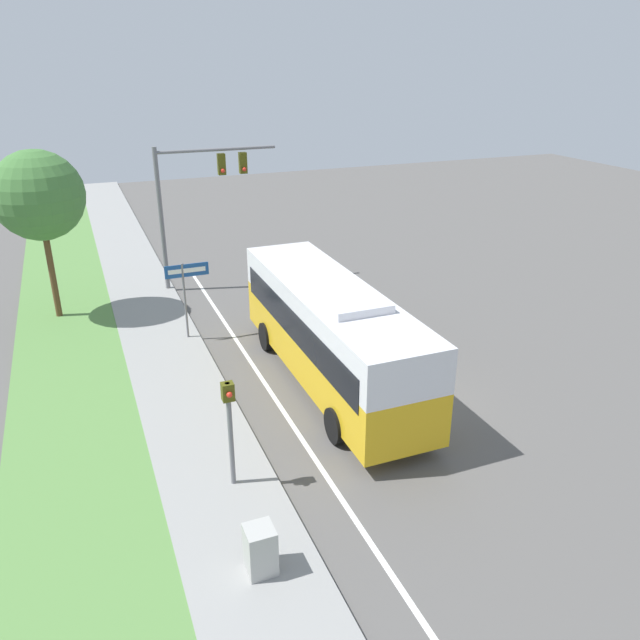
{
  "coord_description": "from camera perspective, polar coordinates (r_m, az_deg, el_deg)",
  "views": [
    {
      "loc": [
        -8.54,
        -14.14,
        9.73
      ],
      "look_at": [
        -1.57,
        3.18,
        1.78
      ],
      "focal_mm": 35.0,
      "sensor_mm": 36.0,
      "label": 1
    }
  ],
  "objects": [
    {
      "name": "grass_verge",
      "position": [
        17.16,
        -21.32,
        -13.12
      ],
      "size": [
        3.6,
        80.0,
        0.1
      ],
      "color": "#568442",
      "rests_on": "ground_plane"
    },
    {
      "name": "ground_plane",
      "position": [
        19.17,
        8.0,
        -7.69
      ],
      "size": [
        80.0,
        80.0,
        0.0
      ],
      "primitive_type": "plane",
      "color": "#565451"
    },
    {
      "name": "sidewalk",
      "position": [
        17.29,
        -10.56,
        -11.4
      ],
      "size": [
        2.8,
        80.0,
        0.12
      ],
      "color": "gray",
      "rests_on": "ground_plane"
    },
    {
      "name": "bus",
      "position": [
        19.36,
        0.97,
        -0.72
      ],
      "size": [
        2.6,
        10.09,
        3.48
      ],
      "color": "gold",
      "rests_on": "ground_plane"
    },
    {
      "name": "utility_cabinet",
      "position": [
        13.3,
        -5.48,
        -20.18
      ],
      "size": [
        0.58,
        0.6,
        1.05
      ],
      "color": "#A8A8A3",
      "rests_on": "sidewalk"
    },
    {
      "name": "pedestrian_signal",
      "position": [
        14.81,
        -8.27,
        -8.81
      ],
      "size": [
        0.28,
        0.34,
        2.87
      ],
      "color": "slate",
      "rests_on": "ground_plane"
    },
    {
      "name": "street_sign",
      "position": [
        22.86,
        -12.15,
        3.16
      ],
      "size": [
        1.56,
        0.08,
        2.97
      ],
      "color": "slate",
      "rests_on": "ground_plane"
    },
    {
      "name": "lane_divider_near",
      "position": [
        17.86,
        -2.27,
        -9.96
      ],
      "size": [
        0.14,
        30.0,
        0.01
      ],
      "color": "silver",
      "rests_on": "ground_plane"
    },
    {
      "name": "roadside_tree",
      "position": [
        25.8,
        -24.35,
        10.31
      ],
      "size": [
        3.36,
        3.36,
        6.51
      ],
      "color": "brown",
      "rests_on": "grass_verge"
    },
    {
      "name": "signal_gantry",
      "position": [
        27.89,
        -11.31,
        11.69
      ],
      "size": [
        5.29,
        0.41,
        6.27
      ],
      "color": "slate",
      "rests_on": "ground_plane"
    }
  ]
}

